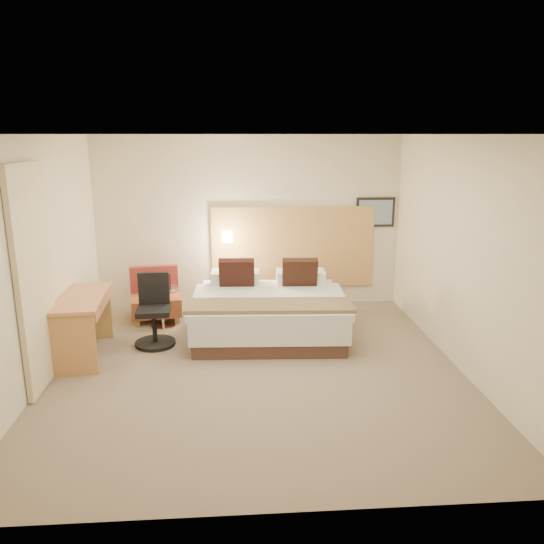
{
  "coord_description": "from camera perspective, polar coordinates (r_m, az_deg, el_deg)",
  "views": [
    {
      "loc": [
        -0.24,
        -5.81,
        2.7
      ],
      "look_at": [
        0.21,
        0.42,
        1.08
      ],
      "focal_mm": 35.0,
      "sensor_mm": 36.0,
      "label": 1
    }
  ],
  "objects": [
    {
      "name": "floor",
      "position": [
        6.41,
        -1.66,
        -10.42
      ],
      "size": [
        4.8,
        5.0,
        0.02
      ],
      "primitive_type": "cube",
      "color": "#796852",
      "rests_on": "ground"
    },
    {
      "name": "ceiling",
      "position": [
        5.82,
        -1.87,
        14.66
      ],
      "size": [
        4.8,
        5.0,
        0.02
      ],
      "primitive_type": "cube",
      "color": "white",
      "rests_on": "floor"
    },
    {
      "name": "wall_back",
      "position": [
        8.43,
        -2.49,
        5.33
      ],
      "size": [
        4.8,
        0.02,
        2.7
      ],
      "primitive_type": "cube",
      "color": "beige",
      "rests_on": "floor"
    },
    {
      "name": "wall_front",
      "position": [
        3.57,
        -0.04,
        -7.59
      ],
      "size": [
        4.8,
        0.02,
        2.7
      ],
      "primitive_type": "cube",
      "color": "beige",
      "rests_on": "floor"
    },
    {
      "name": "wall_left",
      "position": [
        6.35,
        -24.05,
        1.01
      ],
      "size": [
        0.02,
        5.0,
        2.7
      ],
      "primitive_type": "cube",
      "color": "beige",
      "rests_on": "floor"
    },
    {
      "name": "wall_right",
      "position": [
        6.53,
        19.9,
        1.75
      ],
      "size": [
        0.02,
        5.0,
        2.7
      ],
      "primitive_type": "cube",
      "color": "beige",
      "rests_on": "floor"
    },
    {
      "name": "headboard_panel",
      "position": [
        8.52,
        2.27,
        2.69
      ],
      "size": [
        2.6,
        0.04,
        1.3
      ],
      "primitive_type": "cube",
      "color": "tan",
      "rests_on": "wall_back"
    },
    {
      "name": "art_frame",
      "position": [
        8.68,
        11.05,
        6.34
      ],
      "size": [
        0.62,
        0.03,
        0.47
      ],
      "primitive_type": "cube",
      "color": "black",
      "rests_on": "wall_back"
    },
    {
      "name": "art_canvas",
      "position": [
        8.66,
        11.08,
        6.32
      ],
      "size": [
        0.54,
        0.01,
        0.39
      ],
      "primitive_type": "cube",
      "color": "gray",
      "rests_on": "wall_back"
    },
    {
      "name": "lamp_arm",
      "position": [
        8.38,
        -4.85,
        3.84
      ],
      "size": [
        0.02,
        0.12,
        0.02
      ],
      "primitive_type": "cylinder",
      "rotation": [
        1.57,
        0.0,
        0.0
      ],
      "color": "silver",
      "rests_on": "wall_back"
    },
    {
      "name": "lamp_shade",
      "position": [
        8.32,
        -4.85,
        3.77
      ],
      "size": [
        0.15,
        0.15,
        0.15
      ],
      "primitive_type": "cube",
      "color": "#FEECC6",
      "rests_on": "wall_back"
    },
    {
      "name": "curtain",
      "position": [
        6.13,
        -24.25,
        -0.7
      ],
      "size": [
        0.06,
        0.9,
        2.42
      ],
      "primitive_type": "cube",
      "color": "beige",
      "rests_on": "wall_left"
    },
    {
      "name": "bottle_a",
      "position": [
        7.73,
        -12.48,
        -0.95
      ],
      "size": [
        0.08,
        0.08,
        0.21
      ],
      "primitive_type": "cylinder",
      "rotation": [
        0.0,
        0.0,
        0.27
      ],
      "color": "#92B7E2",
      "rests_on": "side_table"
    },
    {
      "name": "bottle_b",
      "position": [
        7.76,
        -11.75,
        -0.86
      ],
      "size": [
        0.08,
        0.08,
        0.21
      ],
      "primitive_type": "cylinder",
      "rotation": [
        0.0,
        0.0,
        0.27
      ],
      "color": "#8FB2DD",
      "rests_on": "side_table"
    },
    {
      "name": "menu_folder",
      "position": [
        7.64,
        -11.35,
        -1.0
      ],
      "size": [
        0.14,
        0.09,
        0.23
      ],
      "primitive_type": "cube",
      "rotation": [
        0.0,
        0.0,
        0.27
      ],
      "color": "#371716",
      "rests_on": "side_table"
    },
    {
      "name": "bed",
      "position": [
        7.44,
        -0.36,
        -4.03
      ],
      "size": [
        2.15,
        2.1,
        1.01
      ],
      "color": "#462C23",
      "rests_on": "floor"
    },
    {
      "name": "lounge_chair",
      "position": [
        8.2,
        -12.41,
        -2.78
      ],
      "size": [
        0.82,
        0.75,
        0.76
      ],
      "color": "tan",
      "rests_on": "floor"
    },
    {
      "name": "side_table",
      "position": [
        7.78,
        -11.71,
        -3.55
      ],
      "size": [
        0.64,
        0.64,
        0.57
      ],
      "color": "silver",
      "rests_on": "floor"
    },
    {
      "name": "desk",
      "position": [
        6.95,
        -19.64,
        -3.79
      ],
      "size": [
        0.66,
        1.28,
        0.78
      ],
      "color": "#C67D4D",
      "rests_on": "floor"
    },
    {
      "name": "desk_chair",
      "position": [
        7.16,
        -12.54,
        -4.67
      ],
      "size": [
        0.55,
        0.55,
        0.93
      ],
      "color": "black",
      "rests_on": "floor"
    }
  ]
}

